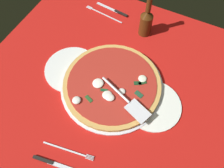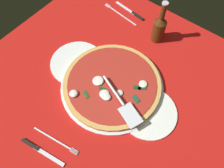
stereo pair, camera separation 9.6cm
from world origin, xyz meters
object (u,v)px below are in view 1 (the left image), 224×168
(pizza, at_px, (112,84))
(pizza_server, at_px, (127,100))
(dinner_plate_right, at_px, (153,105))
(place_setting_far, at_px, (110,13))
(place_setting_near, at_px, (61,157))
(dinner_plate_left, at_px, (72,69))
(beer_bottle, at_px, (146,21))

(pizza, distance_m, pizza_server, 0.11)
(dinner_plate_right, bearing_deg, place_setting_far, 135.28)
(pizza, xyz_separation_m, pizza_server, (0.09, -0.05, 0.03))
(pizza_server, relative_size, place_setting_near, 1.21)
(pizza, bearing_deg, dinner_plate_right, -1.67)
(dinner_plate_left, relative_size, dinner_plate_right, 1.05)
(dinner_plate_right, xyz_separation_m, pizza, (-0.19, 0.01, 0.02))
(dinner_plate_left, distance_m, dinner_plate_right, 0.39)
(place_setting_near, xyz_separation_m, place_setting_far, (-0.17, 0.74, -0.00))
(place_setting_far, bearing_deg, beer_bottle, 174.54)
(pizza_server, distance_m, place_setting_far, 0.54)
(pizza_server, bearing_deg, place_setting_far, 145.09)
(dinner_plate_left, xyz_separation_m, place_setting_near, (0.16, -0.35, -0.00))
(dinner_plate_left, distance_m, pizza_server, 0.30)
(dinner_plate_left, relative_size, place_setting_near, 1.20)
(place_setting_far, bearing_deg, dinner_plate_left, 98.02)
(dinner_plate_right, bearing_deg, place_setting_near, -123.14)
(pizza_server, distance_m, place_setting_near, 0.32)
(dinner_plate_right, height_order, pizza, pizza)
(place_setting_near, height_order, place_setting_far, same)
(beer_bottle, bearing_deg, dinner_plate_right, -62.26)
(dinner_plate_right, distance_m, pizza_server, 0.12)
(pizza_server, distance_m, beer_bottle, 0.41)
(place_setting_near, xyz_separation_m, beer_bottle, (0.04, 0.69, 0.08))
(dinner_plate_left, relative_size, pizza, 0.59)
(dinner_plate_right, distance_m, beer_bottle, 0.40)
(pizza_server, height_order, place_setting_near, pizza_server)
(dinner_plate_left, height_order, place_setting_near, place_setting_near)
(pizza, height_order, beer_bottle, beer_bottle)
(dinner_plate_left, xyz_separation_m, dinner_plate_right, (0.39, -0.00, 0.00))
(pizza, height_order, place_setting_near, pizza)
(beer_bottle, bearing_deg, place_setting_far, 167.99)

